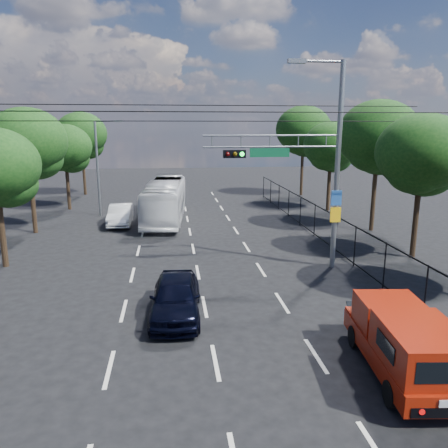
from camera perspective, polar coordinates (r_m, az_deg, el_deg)
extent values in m
plane|color=black|center=(13.23, -1.13, -17.59)|extent=(120.00, 120.00, 0.00)
cube|color=beige|center=(13.30, -14.76, -17.82)|extent=(0.12, 2.00, 0.01)
cube|color=beige|center=(16.85, -12.98, -10.94)|extent=(0.12, 2.00, 0.01)
cube|color=beige|center=(20.56, -11.87, -6.49)|extent=(0.12, 2.00, 0.01)
cube|color=beige|center=(24.37, -11.12, -3.42)|extent=(0.12, 2.00, 0.01)
cube|color=beige|center=(28.22, -10.58, -1.17)|extent=(0.12, 2.00, 0.01)
cube|color=beige|center=(32.12, -10.16, 0.53)|extent=(0.12, 2.00, 0.01)
cube|color=beige|center=(36.03, -9.84, 1.86)|extent=(0.12, 2.00, 0.01)
cube|color=beige|center=(39.97, -9.58, 2.93)|extent=(0.12, 2.00, 0.01)
cube|color=beige|center=(43.91, -9.37, 3.81)|extent=(0.12, 2.00, 0.01)
cube|color=beige|center=(13.22, -1.13, -17.57)|extent=(0.12, 2.00, 0.01)
cube|color=beige|center=(16.79, -2.56, -10.71)|extent=(0.12, 2.00, 0.01)
cube|color=beige|center=(20.51, -3.44, -6.28)|extent=(0.12, 2.00, 0.01)
cube|color=beige|center=(24.32, -4.05, -3.23)|extent=(0.12, 2.00, 0.01)
cube|color=beige|center=(28.19, -4.48, -1.01)|extent=(0.12, 2.00, 0.01)
cube|color=beige|center=(32.08, -4.81, 0.67)|extent=(0.12, 2.00, 0.01)
cube|color=beige|center=(36.00, -5.07, 1.99)|extent=(0.12, 2.00, 0.01)
cube|color=beige|center=(39.94, -5.27, 3.05)|extent=(0.12, 2.00, 0.01)
cube|color=beige|center=(43.89, -5.45, 3.92)|extent=(0.12, 2.00, 0.01)
cube|color=beige|center=(13.81, 11.89, -16.45)|extent=(0.12, 2.00, 0.01)
cube|color=beige|center=(17.25, 7.58, -10.14)|extent=(0.12, 2.00, 0.01)
cube|color=beige|center=(20.89, 4.84, -5.94)|extent=(0.12, 2.00, 0.01)
cube|color=beige|center=(24.65, 2.94, -3.00)|extent=(0.12, 2.00, 0.01)
cube|color=beige|center=(28.47, 1.56, -0.84)|extent=(0.12, 2.00, 0.01)
cube|color=beige|center=(32.33, 0.51, 0.81)|extent=(0.12, 2.00, 0.01)
cube|color=beige|center=(36.22, -0.32, 2.10)|extent=(0.12, 2.00, 0.01)
cube|color=beige|center=(40.14, -0.99, 3.15)|extent=(0.12, 2.00, 0.01)
cube|color=beige|center=(44.07, -1.53, 4.00)|extent=(0.12, 2.00, 0.01)
cylinder|color=slate|center=(20.91, 14.59, 7.03)|extent=(0.24, 0.24, 9.50)
cylinder|color=slate|center=(20.65, 12.60, 20.01)|extent=(2.00, 0.10, 0.10)
cube|color=slate|center=(20.32, 9.49, 20.26)|extent=(0.80, 0.25, 0.18)
cylinder|color=slate|center=(19.89, 6.33, 11.42)|extent=(6.20, 0.08, 0.08)
cylinder|color=slate|center=(19.91, 6.29, 9.98)|extent=(6.20, 0.08, 0.08)
cube|color=black|center=(19.61, 1.37, 9.13)|extent=(1.00, 0.28, 0.35)
sphere|color=#3F0505|center=(19.42, 0.49, 9.10)|extent=(0.20, 0.20, 0.20)
sphere|color=#4C3805|center=(19.46, 1.43, 9.11)|extent=(0.20, 0.20, 0.20)
sphere|color=#0CE533|center=(19.51, 2.37, 9.11)|extent=(0.20, 0.20, 0.20)
cube|color=#0B502F|center=(19.90, 5.99, 9.27)|extent=(1.80, 0.05, 0.40)
cube|color=#2254A1|center=(20.94, 14.47, 3.32)|extent=(0.50, 0.04, 0.70)
cube|color=yellow|center=(21.08, 14.35, 1.17)|extent=(0.50, 0.04, 0.70)
cylinder|color=slate|center=(20.62, 13.21, 10.51)|extent=(0.05, 0.05, 0.50)
cylinder|color=slate|center=(20.21, 9.68, 10.63)|extent=(0.05, 0.05, 0.50)
cylinder|color=slate|center=(19.88, 6.03, 10.70)|extent=(0.05, 0.05, 0.50)
cylinder|color=slate|center=(19.63, 2.26, 10.74)|extent=(0.05, 0.05, 0.50)
cylinder|color=slate|center=(19.46, -1.59, 10.73)|extent=(0.05, 0.05, 0.50)
cylinder|color=slate|center=(33.94, -16.17, 6.85)|extent=(0.18, 0.18, 7.00)
cylinder|color=slate|center=(33.67, -15.17, 12.84)|extent=(1.60, 0.09, 0.09)
cube|color=slate|center=(33.56, -13.61, 12.93)|extent=(0.60, 0.22, 0.15)
cylinder|color=black|center=(17.41, -3.34, 14.43)|extent=(22.00, 0.04, 0.04)
cylinder|color=black|center=(20.91, -4.00, 15.22)|extent=(22.00, 0.04, 0.04)
cylinder|color=black|center=(22.39, -4.19, 13.26)|extent=(22.00, 0.04, 0.04)
cube|color=black|center=(25.39, 13.28, 1.65)|extent=(0.04, 34.00, 0.06)
cube|color=black|center=(25.78, 13.08, -2.28)|extent=(0.04, 34.00, 0.06)
cylinder|color=black|center=(16.95, 24.85, -8.07)|extent=(0.06, 0.06, 2.00)
cylinder|color=black|center=(19.40, 20.24, -5.10)|extent=(0.06, 0.06, 2.00)
cylinder|color=black|center=(21.99, 16.72, -2.79)|extent=(0.06, 0.06, 2.00)
cylinder|color=black|center=(24.67, 13.96, -0.96)|extent=(0.06, 0.06, 2.00)
cylinder|color=black|center=(27.42, 11.75, 0.50)|extent=(0.06, 0.06, 2.00)
cylinder|color=black|center=(30.22, 9.95, 1.70)|extent=(0.06, 0.06, 2.00)
cylinder|color=black|center=(33.05, 8.45, 2.69)|extent=(0.06, 0.06, 2.00)
cylinder|color=black|center=(35.91, 7.19, 3.52)|extent=(0.06, 0.06, 2.00)
cylinder|color=black|center=(38.79, 6.12, 4.23)|extent=(0.06, 0.06, 2.00)
cylinder|color=black|center=(41.69, 5.19, 4.84)|extent=(0.06, 0.06, 2.00)
cylinder|color=black|center=(24.25, 23.76, 0.75)|extent=(0.28, 0.28, 4.20)
ellipsoid|color=#0E330E|center=(23.85, 24.47, 8.53)|extent=(4.50, 4.50, 3.83)
ellipsoid|color=#0E330E|center=(24.39, 24.69, 6.09)|extent=(3.00, 3.00, 2.40)
ellipsoid|color=#0E330E|center=(23.56, 23.79, 6.35)|extent=(2.85, 2.85, 2.28)
cylinder|color=black|center=(29.68, 18.98, 3.70)|extent=(0.28, 0.28, 4.76)
ellipsoid|color=#0E330E|center=(29.37, 19.51, 10.92)|extent=(5.10, 5.10, 4.33)
ellipsoid|color=#0E330E|center=(29.87, 19.78, 8.63)|extent=(3.40, 3.40, 2.72)
ellipsoid|color=#0E330E|center=(29.08, 18.91, 8.94)|extent=(3.23, 3.23, 2.58)
cylinder|color=black|center=(35.95, 13.53, 4.92)|extent=(0.28, 0.28, 4.03)
ellipsoid|color=#0E330E|center=(35.67, 13.80, 9.96)|extent=(4.32, 4.32, 3.67)
ellipsoid|color=#0E330E|center=(36.15, 14.15, 8.37)|extent=(2.88, 2.88, 2.30)
ellipsoid|color=#0E330E|center=(35.41, 13.30, 8.57)|extent=(2.74, 2.74, 2.19)
cylinder|color=black|center=(43.49, 10.14, 6.96)|extent=(0.28, 0.28, 4.93)
ellipsoid|color=#0E330E|center=(43.28, 10.35, 12.07)|extent=(5.28, 5.28, 4.49)
ellipsoid|color=#0E330E|center=(43.72, 10.67, 10.44)|extent=(3.52, 3.52, 2.82)
ellipsoid|color=#0E330E|center=(43.01, 9.92, 10.67)|extent=(3.34, 3.34, 2.68)
cylinder|color=black|center=(23.32, -27.04, -0.50)|extent=(0.28, 0.28, 3.81)
ellipsoid|color=#0E330E|center=(23.14, -26.36, 4.62)|extent=(2.72, 2.72, 2.18)
cylinder|color=black|center=(29.98, -23.74, 3.13)|extent=(0.28, 0.28, 4.48)
ellipsoid|color=#0E330E|center=(29.67, -24.35, 9.84)|extent=(4.80, 4.80, 4.08)
ellipsoid|color=#0E330E|center=(29.90, -23.25, 7.80)|extent=(3.20, 3.20, 2.56)
ellipsoid|color=#0E330E|center=(29.63, -24.94, 7.92)|extent=(3.04, 3.04, 2.43)
cylinder|color=black|center=(37.58, -19.71, 4.77)|extent=(0.28, 0.28, 3.92)
ellipsoid|color=#0E330E|center=(37.32, -20.06, 9.45)|extent=(4.20, 4.20, 3.57)
ellipsoid|color=#0E330E|center=(37.58, -19.25, 8.03)|extent=(2.80, 2.80, 2.24)
ellipsoid|color=#0E330E|center=(37.25, -20.56, 8.11)|extent=(2.66, 2.66, 2.13)
cylinder|color=black|center=(45.37, -17.84, 6.57)|extent=(0.28, 0.28, 4.59)
ellipsoid|color=#0E330E|center=(45.17, -18.15, 11.12)|extent=(4.92, 4.92, 4.18)
ellipsoid|color=#0E330E|center=(45.42, -17.48, 9.72)|extent=(3.28, 3.28, 2.62)
ellipsoid|color=#0E330E|center=(45.06, -18.55, 9.84)|extent=(3.12, 3.12, 2.49)
cylinder|color=black|center=(14.44, 16.71, -13.91)|extent=(0.32, 0.69, 0.67)
cylinder|color=black|center=(14.99, 22.81, -13.37)|extent=(0.32, 0.69, 0.67)
cylinder|color=black|center=(12.02, 21.09, -20.05)|extent=(0.32, 0.69, 0.67)
cube|color=maroon|center=(13.36, 22.15, -15.37)|extent=(2.33, 4.94, 0.53)
cube|color=maroon|center=(15.12, 19.04, -11.43)|extent=(1.81, 0.72, 0.52)
cube|color=black|center=(15.25, 18.78, -10.22)|extent=(1.65, 0.56, 0.29)
cube|color=maroon|center=(13.98, 20.66, -10.81)|extent=(1.87, 1.66, 0.91)
cube|color=black|center=(13.36, 21.79, -11.80)|extent=(1.48, 0.21, 0.52)
cube|color=maroon|center=(12.17, 24.39, -14.40)|extent=(2.03, 2.61, 1.00)
cube|color=black|center=(11.82, 20.33, -14.71)|extent=(0.16, 1.14, 0.43)
cube|color=black|center=(11.22, 27.06, -16.92)|extent=(1.38, 0.20, 0.52)
cube|color=black|center=(11.59, 26.85, -21.11)|extent=(1.53, 0.25, 0.25)
cube|color=silver|center=(11.44, 27.07, -20.20)|extent=(0.34, 0.07, 0.17)
imported|color=black|center=(15.81, -6.34, -9.44)|extent=(1.97, 4.40, 1.47)
imported|color=silver|center=(31.74, -7.67, 3.11)|extent=(3.25, 10.49, 2.88)
imported|color=silver|center=(30.82, -13.37, 1.18)|extent=(1.50, 4.24, 1.39)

